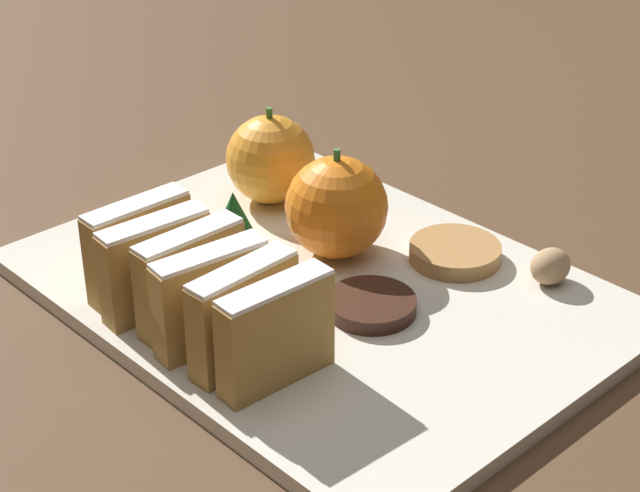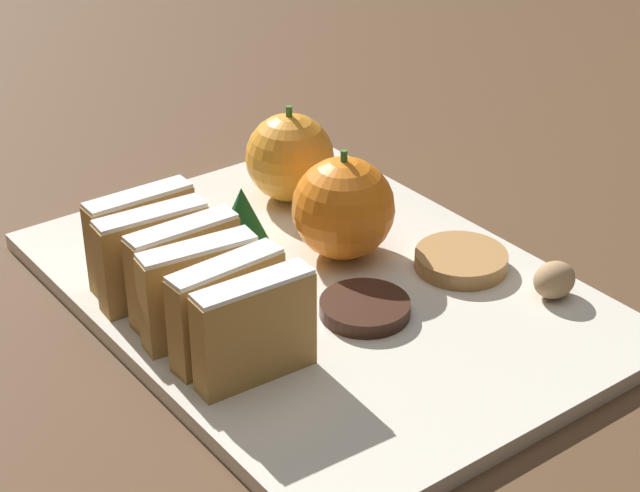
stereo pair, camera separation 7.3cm
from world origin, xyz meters
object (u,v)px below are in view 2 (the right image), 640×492
at_px(orange_far, 343,208).
at_px(chocolate_cookie, 366,307).
at_px(orange_near, 290,157).
at_px(walnut, 554,280).

relative_size(orange_far, chocolate_cookie, 1.36).
height_order(orange_far, chocolate_cookie, orange_far).
bearing_deg(orange_near, walnut, -76.14).
distance_m(walnut, chocolate_cookie, 0.13).
bearing_deg(chocolate_cookie, orange_near, 70.68).
bearing_deg(orange_far, chocolate_cookie, -117.19).
bearing_deg(orange_near, chocolate_cookie, -109.32).
relative_size(orange_near, orange_far, 0.95).
height_order(orange_near, walnut, orange_near).
height_order(orange_far, walnut, orange_far).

